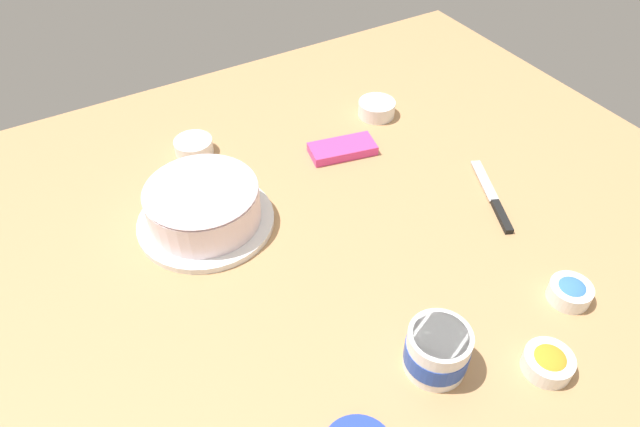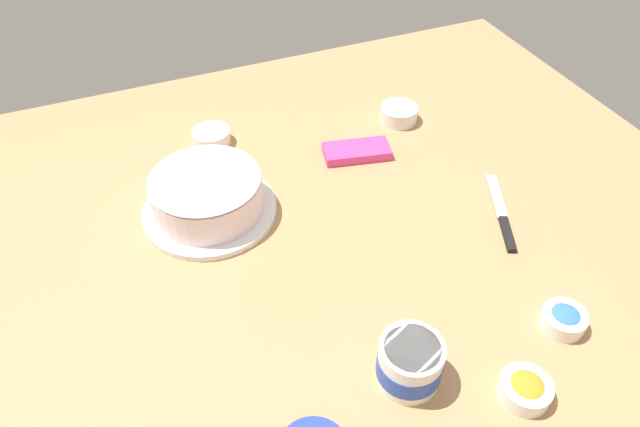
{
  "view_description": "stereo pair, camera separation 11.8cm",
  "coord_description": "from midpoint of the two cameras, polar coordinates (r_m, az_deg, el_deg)",
  "views": [
    {
      "loc": [
        -0.54,
        -0.67,
        0.85
      ],
      "look_at": [
        -0.11,
        0.07,
        0.04
      ],
      "focal_mm": 32.2,
      "sensor_mm": 36.0,
      "label": 1
    },
    {
      "loc": [
        -0.43,
        -0.72,
        0.85
      ],
      "look_at": [
        -0.11,
        0.07,
        0.04
      ],
      "focal_mm": 32.2,
      "sensor_mm": 36.0,
      "label": 2
    }
  ],
  "objects": [
    {
      "name": "sprinkle_bowl_pink",
      "position": [
        1.42,
        -8.41,
        7.48
      ],
      "size": [
        0.09,
        0.09,
        0.04
      ],
      "color": "white",
      "rests_on": "ground_plane"
    },
    {
      "name": "candy_box_lower",
      "position": [
        1.38,
        6.12,
        6.07
      ],
      "size": [
        0.17,
        0.1,
        0.02
      ],
      "primitive_type": "cube",
      "rotation": [
        0.0,
        0.0,
        -0.21
      ],
      "color": "#E53D8E",
      "rests_on": "ground_plane"
    },
    {
      "name": "frosted_cake",
      "position": [
        1.21,
        -8.43,
        1.67
      ],
      "size": [
        0.28,
        0.28,
        0.1
      ],
      "color": "white",
      "rests_on": "ground_plane"
    },
    {
      "name": "sprinkle_bowl_blue",
      "position": [
        1.13,
        25.9,
        -9.56
      ],
      "size": [
        0.08,
        0.08,
        0.04
      ],
      "color": "white",
      "rests_on": "ground_plane"
    },
    {
      "name": "sprinkle_bowl_orange",
      "position": [
        1.02,
        23.02,
        -15.93
      ],
      "size": [
        0.08,
        0.08,
        0.04
      ],
      "color": "white",
      "rests_on": "ground_plane"
    },
    {
      "name": "ground_plane",
      "position": [
        1.2,
        8.91,
        -2.05
      ],
      "size": [
        1.54,
        1.54,
        0.0
      ],
      "primitive_type": "plane",
      "color": "tan"
    },
    {
      "name": "sprinkle_bowl_green",
      "position": [
        1.51,
        10.1,
        9.72
      ],
      "size": [
        0.09,
        0.09,
        0.04
      ],
      "color": "white",
      "rests_on": "ground_plane"
    },
    {
      "name": "frosting_tub",
      "position": [
        0.96,
        12.5,
        -14.44
      ],
      "size": [
        0.11,
        0.11,
        0.09
      ],
      "color": "white",
      "rests_on": "ground_plane"
    },
    {
      "name": "spreading_knife",
      "position": [
        1.29,
        20.24,
        -0.54
      ],
      "size": [
        0.11,
        0.22,
        0.01
      ],
      "color": "silver",
      "rests_on": "ground_plane"
    }
  ]
}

